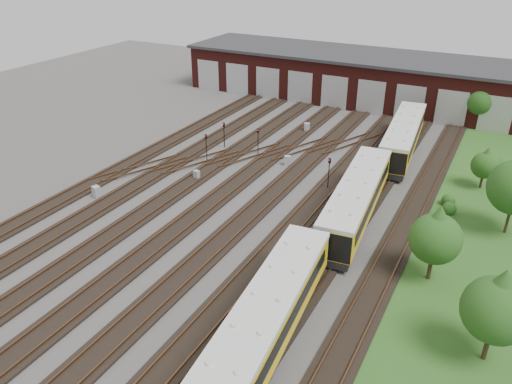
% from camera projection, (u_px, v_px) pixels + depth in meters
% --- Properties ---
extents(ground, '(120.00, 120.00, 0.00)m').
position_uv_depth(ground, '(211.00, 226.00, 40.30)').
color(ground, '#413E3C').
rests_on(ground, ground).
extents(track_network, '(30.40, 70.00, 0.33)m').
position_uv_depth(track_network, '(213.00, 221.00, 40.78)').
color(track_network, black).
rests_on(track_network, ground).
extents(maintenance_shed, '(51.00, 12.50, 6.35)m').
position_uv_depth(maintenance_shed, '(363.00, 77.00, 70.26)').
color(maintenance_shed, '#4A1612').
rests_on(maintenance_shed, ground).
extents(grass_verge, '(8.00, 55.00, 0.05)m').
position_uv_depth(grass_verge, '(476.00, 226.00, 40.24)').
color(grass_verge, '#20531B').
rests_on(grass_verge, ground).
extents(metro_train, '(4.22, 47.64, 3.19)m').
position_uv_depth(metro_train, '(357.00, 200.00, 40.16)').
color(metro_train, black).
rests_on(metro_train, ground).
extents(signal_mast_0, '(0.23, 0.22, 3.04)m').
position_uv_depth(signal_mast_0, '(206.00, 145.00, 50.83)').
color(signal_mast_0, black).
rests_on(signal_mast_0, ground).
extents(signal_mast_1, '(0.28, 0.26, 2.86)m').
position_uv_depth(signal_mast_1, '(224.00, 132.00, 54.47)').
color(signal_mast_1, black).
rests_on(signal_mast_1, ground).
extents(signal_mast_2, '(0.27, 0.25, 2.85)m').
position_uv_depth(signal_mast_2, '(258.00, 138.00, 52.83)').
color(signal_mast_2, black).
rests_on(signal_mast_2, ground).
extents(signal_mast_3, '(0.26, 0.25, 3.10)m').
position_uv_depth(signal_mast_3, '(329.00, 170.00, 45.25)').
color(signal_mast_3, black).
rests_on(signal_mast_3, ground).
extents(relay_cabinet_0, '(0.80, 0.73, 1.10)m').
position_uv_depth(relay_cabinet_0, '(96.00, 192.00, 44.45)').
color(relay_cabinet_0, '#A1A3A6').
rests_on(relay_cabinet_0, ground).
extents(relay_cabinet_1, '(0.78, 0.72, 1.05)m').
position_uv_depth(relay_cabinet_1, '(307.00, 127.00, 59.52)').
color(relay_cabinet_1, '#A1A3A6').
rests_on(relay_cabinet_1, ground).
extents(relay_cabinet_2, '(0.59, 0.52, 0.88)m').
position_uv_depth(relay_cabinet_2, '(197.00, 175.00, 47.89)').
color(relay_cabinet_2, '#A1A3A6').
rests_on(relay_cabinet_2, ground).
extents(relay_cabinet_3, '(0.74, 0.68, 1.00)m').
position_uv_depth(relay_cabinet_3, '(287.00, 161.00, 50.79)').
color(relay_cabinet_3, '#A1A3A6').
rests_on(relay_cabinet_3, ground).
extents(relay_cabinet_4, '(0.66, 0.59, 0.97)m').
position_uv_depth(relay_cabinet_4, '(339.00, 214.00, 41.01)').
color(relay_cabinet_4, '#A1A3A6').
rests_on(relay_cabinet_4, ground).
extents(tree_0, '(3.50, 3.50, 5.80)m').
position_uv_depth(tree_0, '(481.00, 98.00, 59.45)').
color(tree_0, '#332617').
rests_on(tree_0, ground).
extents(tree_1, '(2.46, 2.46, 4.08)m').
position_uv_depth(tree_1, '(486.00, 162.00, 45.15)').
color(tree_1, '#332617').
rests_on(tree_1, ground).
extents(tree_3, '(3.43, 3.43, 5.68)m').
position_uv_depth(tree_3, '(436.00, 233.00, 32.41)').
color(tree_3, '#332617').
rests_on(tree_3, ground).
extents(tree_4, '(3.67, 3.67, 6.08)m').
position_uv_depth(tree_4, '(498.00, 303.00, 25.83)').
color(tree_4, '#332617').
rests_on(tree_4, ground).
extents(bush_0, '(1.21, 1.21, 1.21)m').
position_uv_depth(bush_0, '(449.00, 207.00, 41.86)').
color(bush_0, '#1E4E16').
rests_on(bush_0, ground).
extents(bush_1, '(1.18, 1.18, 1.18)m').
position_uv_depth(bush_1, '(449.00, 199.00, 43.16)').
color(bush_1, '#1E4E16').
rests_on(bush_1, ground).
extents(bush_2, '(1.34, 1.34, 1.34)m').
position_uv_depth(bush_2, '(498.00, 163.00, 49.88)').
color(bush_2, '#1E4E16').
rests_on(bush_2, ground).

